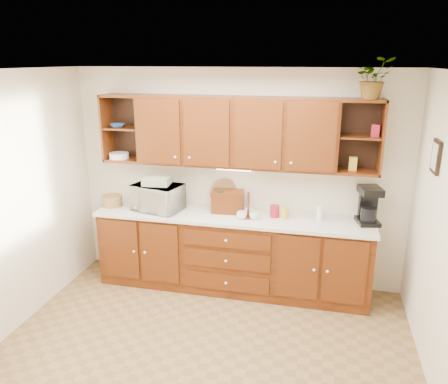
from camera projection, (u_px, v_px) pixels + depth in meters
The scene contains 24 objects.
floor at pixel (199, 362), 4.03m from camera, with size 4.00×4.00×0.00m, color olive.
ceiling at pixel (193, 71), 3.27m from camera, with size 4.00×4.00×0.00m, color white.
back_wall at pixel (237, 179), 5.28m from camera, with size 4.00×4.00×0.00m, color #EDE3C7.
base_cabinets at pixel (232, 253), 5.25m from camera, with size 3.20×0.60×0.90m, color #3E1507.
countertop at pixel (232, 217), 5.10m from camera, with size 3.24×0.64×0.04m, color silver.
upper_cabinets at pixel (236, 132), 4.96m from camera, with size 3.20×0.33×0.80m.
undercabinet_light at pixel (234, 169), 5.03m from camera, with size 0.40×0.05×0.03m, color white.
framed_picture at pixel (436, 157), 3.90m from camera, with size 0.03×0.24×0.30m, color black.
wicker_basket at pixel (112, 201), 5.40m from camera, with size 0.25×0.25×0.13m, color olive.
microwave at pixel (158, 197), 5.23m from camera, with size 0.57×0.39×0.32m, color beige.
towel_stack at pixel (157, 181), 5.17m from camera, with size 0.31×0.23×0.09m, color #ECD96F.
wine_bottle at pixel (220, 202), 5.12m from camera, with size 0.07×0.07×0.28m, color black.
woven_tray at pixel (225, 207), 5.36m from camera, with size 0.37×0.37×0.02m, color olive.
bread_box at pixel (228, 201), 5.17m from camera, with size 0.37×0.23×0.26m, color #3E1507.
mug_tree at pixel (248, 214), 4.99m from camera, with size 0.29×0.28×0.31m.
canister_red at pixel (275, 211), 5.02m from camera, with size 0.11×0.11×0.14m, color maroon.
canister_white at pixel (320, 213), 4.90m from camera, with size 0.07×0.07×0.18m, color white.
canister_yellow at pixel (284, 213), 4.99m from camera, with size 0.09×0.09×0.12m, color gold.
coffee_maker at pixel (369, 205), 4.81m from camera, with size 0.28×0.33×0.42m.
bowl_stack at pixel (117, 126), 5.23m from camera, with size 0.18×0.18×0.04m, color #294F98.
plate_stack at pixel (119, 156), 5.34m from camera, with size 0.24×0.24×0.07m, color white.
pantry_box_yellow at pixel (353, 164), 4.75m from camera, with size 0.08×0.06×0.15m, color gold.
pantry_box_red at pixel (376, 130), 4.59m from camera, with size 0.09×0.08×0.13m, color maroon.
potted_plant at pixel (374, 78), 4.41m from camera, with size 0.38×0.33×0.42m, color #999999.
Camera 1 is at (1.00, -3.25, 2.68)m, focal length 35.00 mm.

